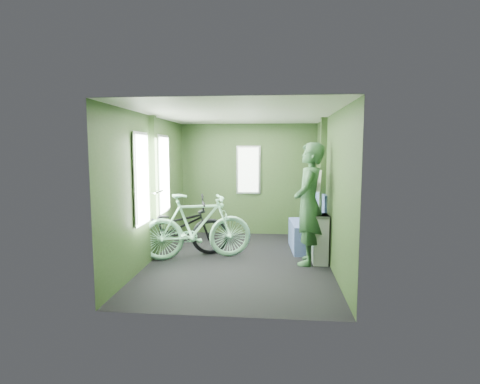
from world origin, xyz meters
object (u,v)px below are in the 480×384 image
object	(u,v)px
waste_box	(320,239)
bench_seat	(308,233)
bicycle_black	(173,257)
passenger	(309,204)
bicycle_mint	(197,259)

from	to	relation	value
waste_box	bench_seat	bearing A→B (deg)	97.80
bicycle_black	bench_seat	distance (m)	2.38
passenger	waste_box	world-z (taller)	passenger
bicycle_black	waste_box	world-z (taller)	waste_box
waste_box	bench_seat	xyz separation A→B (m)	(-0.11, 0.82, -0.08)
bench_seat	waste_box	bearing A→B (deg)	-85.78
bicycle_black	bicycle_mint	bearing A→B (deg)	-117.54
passenger	bench_seat	xyz separation A→B (m)	(0.07, 0.83, -0.63)
waste_box	bench_seat	world-z (taller)	bench_seat
bicycle_black	bench_seat	bearing A→B (deg)	-88.25
bicycle_mint	bench_seat	world-z (taller)	bench_seat
bicycle_black	bench_seat	size ratio (longest dim) A/B	1.81
bicycle_mint	bench_seat	size ratio (longest dim) A/B	1.74
bicycle_black	passenger	xyz separation A→B (m)	(2.19, -0.16, 0.94)
passenger	waste_box	xyz separation A→B (m)	(0.19, 0.01, -0.55)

